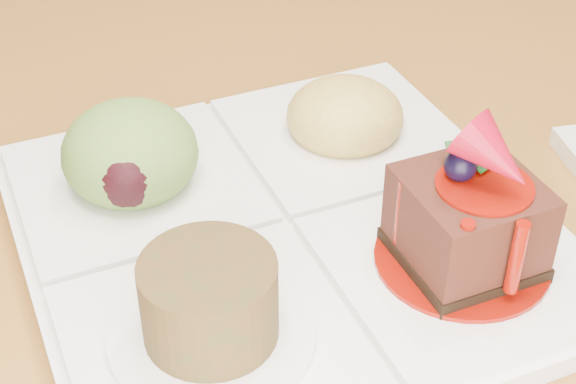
{
  "coord_description": "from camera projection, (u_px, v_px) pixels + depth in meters",
  "views": [
    {
      "loc": [
        -0.15,
        -0.64,
        1.06
      ],
      "look_at": [
        -0.12,
        -0.28,
        0.79
      ],
      "focal_mm": 55.0,
      "sensor_mm": 36.0,
      "label": 1
    }
  ],
  "objects": [
    {
      "name": "dining_table",
      "position": [
        406.0,
        82.0,
        0.74
      ],
      "size": [
        1.0,
        1.8,
        0.75
      ],
      "color": "brown",
      "rests_on": "ground"
    },
    {
      "name": "sampler_plate",
      "position": [
        281.0,
        210.0,
        0.46
      ],
      "size": [
        0.34,
        0.34,
        0.1
      ],
      "rotation": [
        0.0,
        0.0,
        0.33
      ],
      "color": "white",
      "rests_on": "dining_table"
    }
  ]
}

